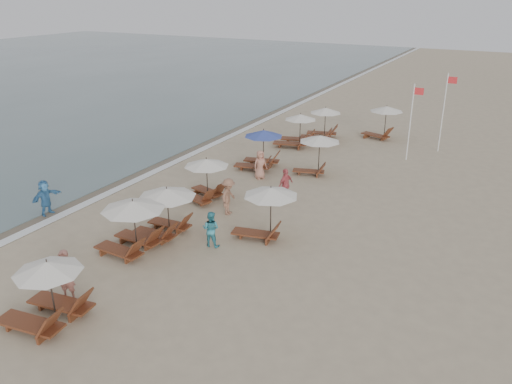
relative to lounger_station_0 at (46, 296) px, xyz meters
The scene contains 21 objects.
ground 6.70m from the lounger_station_0, 37.46° to the left, with size 160.00×160.00×0.00m, color tan.
wet_sand_band 15.82m from the lounger_station_0, 117.27° to the left, with size 3.20×140.00×0.01m, color #6B5E4C.
foam_line 15.27m from the lounger_station_0, 112.92° to the left, with size 0.50×140.00×0.02m, color white.
lounger_station_0 is the anchor object (origin of this frame).
lounger_station_1 4.85m from the lounger_station_0, 99.43° to the left, with size 2.74×2.44×2.19m.
lounger_station_2 6.58m from the lounger_station_0, 94.54° to the left, with size 2.61×2.39×2.12m.
lounger_station_3 10.62m from the lounger_station_0, 96.56° to the left, with size 2.46×2.20×2.12m.
lounger_station_4 16.02m from the lounger_station_0, 93.66° to the left, with size 2.65×2.36×2.27m.
lounger_station_5 21.10m from the lounger_station_0, 92.76° to the left, with size 2.67×2.54×2.12m.
lounger_station_6 23.34m from the lounger_station_0, 90.34° to the left, with size 2.60×2.43×2.18m.
inland_station_0 8.84m from the lounger_station_0, 68.28° to the left, with size 2.70×2.24×2.22m.
inland_station_1 16.61m from the lounger_station_0, 82.35° to the left, with size 2.54×2.24×2.22m.
inland_station_2 25.60m from the lounger_station_0, 82.27° to the left, with size 2.72×2.24×2.22m.
beachgoer_near 1.29m from the lounger_station_0, 110.20° to the left, with size 0.65×0.43×1.79m, color #A26458.
beachgoer_mid_a 6.85m from the lounger_station_0, 75.72° to the left, with size 0.72×0.56×1.48m, color teal.
beachgoer_mid_b 9.67m from the lounger_station_0, 85.73° to the left, with size 1.11×0.64×1.71m, color #8D5F47.
beachgoer_far_a 12.55m from the lounger_station_0, 79.37° to the left, with size 0.95×0.40×1.62m, color #C04C52.
beachgoer_far_b 14.50m from the lounger_station_0, 90.77° to the left, with size 0.77×0.50×1.57m, color tan.
waterline_walker 8.74m from the lounger_station_0, 138.95° to the left, with size 1.52×0.49×1.64m, color teal.
flag_pole_near 22.40m from the lounger_station_0, 74.12° to the left, with size 0.60×0.08×4.54m.
flag_pole_far 25.36m from the lounger_station_0, 72.77° to the left, with size 0.59×0.08×4.88m.
Camera 1 is at (6.62, -12.81, 9.67)m, focal length 36.10 mm.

